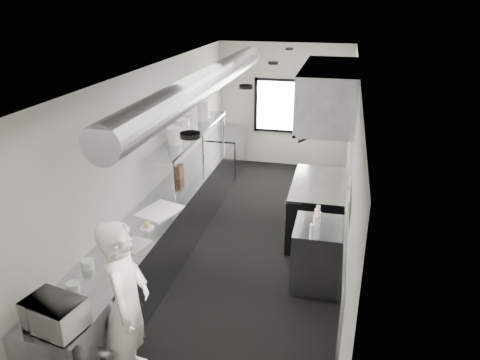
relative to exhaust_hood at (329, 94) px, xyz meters
The scene contains 34 objects.
floor 2.72m from the exhaust_hood, 147.45° to the right, with size 3.00×8.00×0.01m, color black.
ceiling 1.36m from the exhaust_hood, 147.45° to the right, with size 3.00×8.00×0.01m, color white.
wall_back 3.62m from the exhaust_hood, 108.38° to the left, with size 3.00×0.02×2.80m, color #BAB7B1.
wall_left 2.87m from the exhaust_hood, 164.91° to the right, with size 0.02×8.00×2.80m, color #BAB7B1.
wall_right 1.28m from the exhaust_hood, 60.05° to the right, with size 0.02×8.00×2.80m, color #BAB7B1.
wall_cladding 1.92m from the exhaust_hood, 46.22° to the right, with size 0.03×5.50×1.10m, color gray.
hvac_duct 1.83m from the exhaust_hood, behind, with size 0.40×0.40×6.40m, color #999BA2.
service_window 3.58m from the exhaust_hood, 108.57° to the left, with size 1.36×0.05×1.25m.
exhaust_hood is the anchor object (origin of this frame).
prep_counter 3.20m from the exhaust_hood, 151.89° to the right, with size 0.70×6.00×0.90m, color gray.
pass_shelf 2.46m from the exhaust_hood, behind, with size 0.45×3.00×0.68m.
range 1.92m from the exhaust_hood, behind, with size 0.88×1.60×0.94m.
bottle_station 2.39m from the exhaust_hood, 87.82° to the right, with size 0.65×0.80×0.90m, color gray.
far_work_table 3.88m from the exhaust_hood, 131.94° to the left, with size 0.70×1.20×0.90m, color gray.
notice_sheet_a 2.09m from the exhaust_hood, 78.88° to the right, with size 0.02×0.28×0.38m, color beige.
notice_sheet_b 2.43m from the exhaust_hood, 80.58° to the right, with size 0.02×0.28×0.38m, color beige.
line_cook 4.18m from the exhaust_hood, 115.69° to the right, with size 0.67×0.44×1.84m, color white.
microwave 4.72m from the exhaust_hood, 118.99° to the right, with size 0.49×0.38×0.30m, color silver.
deli_tub_a 4.40m from the exhaust_hood, 124.43° to the right, with size 0.14×0.14×0.10m, color silver.
deli_tub_b 4.13m from the exhaust_hood, 128.90° to the right, with size 0.14×0.14×0.10m, color silver.
newspaper 3.56m from the exhaust_hood, 131.35° to the right, with size 0.29×0.36×0.01m, color silver.
small_plate 3.29m from the exhaust_hood, 137.48° to the right, with size 0.19×0.19×0.02m, color white.
pastry 3.27m from the exhaust_hood, 137.48° to the right, with size 0.09×0.09×0.09m, color #E3B977.
cutting_board 3.03m from the exhaust_hood, 146.05° to the right, with size 0.45×0.61×0.02m, color white.
knife_block 2.74m from the exhaust_hood, behind, with size 0.09×0.20×0.22m, color brown.
plate_stack_a 2.45m from the exhaust_hood, 169.74° to the right, with size 0.23×0.23×0.27m, color white.
plate_stack_b 2.40m from the exhaust_hood, behind, with size 0.25×0.25×0.32m, color white.
plate_stack_c 2.44m from the exhaust_hood, behind, with size 0.22×0.22×0.30m, color white.
plate_stack_d 2.59m from the exhaust_hood, 155.90° to the left, with size 0.23×0.23×0.35m, color white.
squeeze_bottle_a 2.23m from the exhaust_hood, 90.71° to the right, with size 0.06×0.06×0.19m, color white.
squeeze_bottle_b 2.05m from the exhaust_hood, 89.94° to the right, with size 0.06×0.06×0.18m, color white.
squeeze_bottle_c 1.97m from the exhaust_hood, 88.61° to the right, with size 0.07×0.07×0.20m, color white.
squeeze_bottle_d 1.88m from the exhaust_hood, 89.97° to the right, with size 0.06×0.06×0.17m, color white.
squeeze_bottle_e 1.81m from the exhaust_hood, 89.25° to the right, with size 0.06×0.06×0.18m, color white.
Camera 1 is at (1.32, -6.16, 3.77)m, focal length 33.86 mm.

